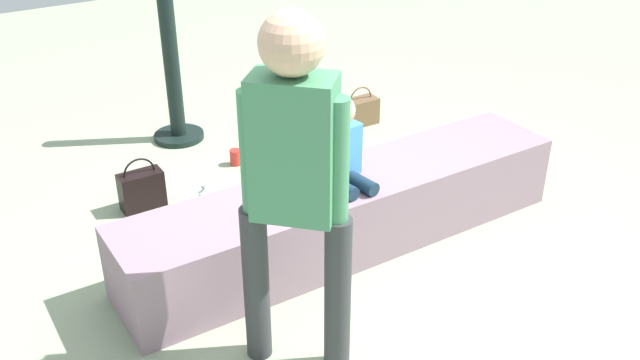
# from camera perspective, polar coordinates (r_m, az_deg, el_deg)

# --- Properties ---
(ground_plane) EXTENTS (12.00, 12.00, 0.00)m
(ground_plane) POSITION_cam_1_polar(r_m,az_deg,el_deg) (4.00, 2.19, -5.17)
(ground_plane) COLOR #94A684
(concrete_ledge) EXTENTS (2.58, 0.52, 0.42)m
(concrete_ledge) POSITION_cam_1_polar(r_m,az_deg,el_deg) (3.89, 2.25, -2.61)
(concrete_ledge) COLOR gray
(concrete_ledge) RESTS_ON ground_plane
(child_seated) EXTENTS (0.28, 0.33, 0.48)m
(child_seated) POSITION_cam_1_polar(r_m,az_deg,el_deg) (3.65, 1.70, 2.76)
(child_seated) COLOR #182F43
(child_seated) RESTS_ON concrete_ledge
(adult_standing) EXTENTS (0.37, 0.37, 1.59)m
(adult_standing) POSITION_cam_1_polar(r_m,az_deg,el_deg) (2.72, -2.10, 0.71)
(adult_standing) COLOR #343539
(adult_standing) RESTS_ON ground_plane
(cake_plate) EXTENTS (0.22, 0.22, 0.07)m
(cake_plate) POSITION_cam_1_polar(r_m,az_deg,el_deg) (3.67, -1.57, -0.43)
(cake_plate) COLOR white
(cake_plate) RESTS_ON concrete_ledge
(gift_bag) EXTENTS (0.26, 0.12, 0.34)m
(gift_bag) POSITION_cam_1_polar(r_m,az_deg,el_deg) (4.99, -2.67, 4.06)
(gift_bag) COLOR #4C99E0
(gift_bag) RESTS_ON ground_plane
(railing_post) EXTENTS (0.36, 0.36, 1.23)m
(railing_post) POSITION_cam_1_polar(r_m,az_deg,el_deg) (5.12, -11.77, 8.10)
(railing_post) COLOR black
(railing_post) RESTS_ON ground_plane
(water_bottle_near_gift) EXTENTS (0.07, 0.07, 0.23)m
(water_bottle_near_gift) POSITION_cam_1_polar(r_m,az_deg,el_deg) (4.23, -9.23, -1.84)
(water_bottle_near_gift) COLOR silver
(water_bottle_near_gift) RESTS_ON ground_plane
(water_bottle_far_side) EXTENTS (0.06, 0.06, 0.20)m
(water_bottle_far_side) POSITION_cam_1_polar(r_m,az_deg,el_deg) (4.96, 0.19, 3.22)
(water_bottle_far_side) COLOR silver
(water_bottle_far_side) RESTS_ON ground_plane
(party_cup_red) EXTENTS (0.08, 0.08, 0.11)m
(party_cup_red) POSITION_cam_1_polar(r_m,az_deg,el_deg) (4.84, -6.83, 1.83)
(party_cup_red) COLOR red
(party_cup_red) RESTS_ON ground_plane
(cake_box_white) EXTENTS (0.31, 0.28, 0.11)m
(cake_box_white) POSITION_cam_1_polar(r_m,az_deg,el_deg) (4.27, -3.49, -1.91)
(cake_box_white) COLOR white
(cake_box_white) RESTS_ON ground_plane
(handbag_black_leather) EXTENTS (0.26, 0.13, 0.34)m
(handbag_black_leather) POSITION_cam_1_polar(r_m,az_deg,el_deg) (4.41, -14.17, -0.75)
(handbag_black_leather) COLOR black
(handbag_black_leather) RESTS_ON ground_plane
(handbag_brown_canvas) EXTENTS (0.27, 0.14, 0.30)m
(handbag_brown_canvas) POSITION_cam_1_polar(r_m,az_deg,el_deg) (5.40, 3.26, 5.58)
(handbag_brown_canvas) COLOR brown
(handbag_brown_canvas) RESTS_ON ground_plane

